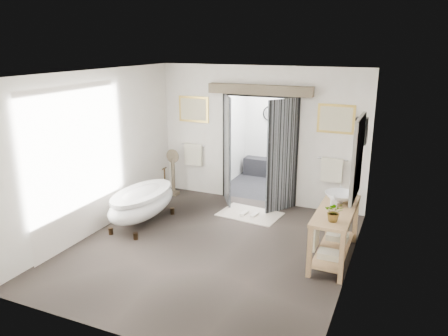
% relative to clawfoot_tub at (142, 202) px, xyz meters
% --- Properties ---
extents(ground_plane, '(5.00, 5.00, 0.00)m').
position_rel_clawfoot_tub_xyz_m(ground_plane, '(1.61, -0.41, -0.44)').
color(ground_plane, '#423933').
extents(room_shell, '(4.52, 5.02, 2.91)m').
position_rel_clawfoot_tub_xyz_m(room_shell, '(1.57, -0.53, 1.42)').
color(room_shell, white).
rests_on(room_shell, ground_plane).
extents(shower_room, '(2.22, 2.01, 2.51)m').
position_rel_clawfoot_tub_xyz_m(shower_room, '(1.61, 3.58, 0.47)').
color(shower_room, black).
rests_on(shower_room, ground_plane).
extents(back_wall_dressing, '(3.82, 0.75, 2.52)m').
position_rel_clawfoot_tub_xyz_m(back_wall_dressing, '(1.61, 1.90, 1.13)').
color(back_wall_dressing, black).
rests_on(back_wall_dressing, ground_plane).
extents(clawfoot_tub, '(0.81, 1.82, 0.89)m').
position_rel_clawfoot_tub_xyz_m(clawfoot_tub, '(0.00, 0.00, 0.00)').
color(clawfoot_tub, black).
rests_on(clawfoot_tub, ground_plane).
extents(vanity, '(0.57, 1.60, 0.85)m').
position_rel_clawfoot_tub_xyz_m(vanity, '(3.56, 0.05, 0.07)').
color(vanity, tan).
rests_on(vanity, ground_plane).
extents(pedestal_mirror, '(0.31, 0.20, 1.06)m').
position_rel_clawfoot_tub_xyz_m(pedestal_mirror, '(-0.29, 1.68, 0.02)').
color(pedestal_mirror, brown).
rests_on(pedestal_mirror, ground_plane).
extents(rug, '(1.28, 0.92, 0.01)m').
position_rel_clawfoot_tub_xyz_m(rug, '(1.72, 1.24, -0.43)').
color(rug, beige).
rests_on(rug, ground_plane).
extents(slippers, '(0.34, 0.25, 0.05)m').
position_rel_clawfoot_tub_xyz_m(slippers, '(1.73, 1.18, -0.40)').
color(slippers, beige).
rests_on(slippers, rug).
extents(basin, '(0.57, 0.57, 0.17)m').
position_rel_clawfoot_tub_xyz_m(basin, '(3.59, 0.35, 0.50)').
color(basin, white).
rests_on(basin, vanity).
extents(plant, '(0.29, 0.26, 0.30)m').
position_rel_clawfoot_tub_xyz_m(plant, '(3.63, -0.47, 0.57)').
color(plant, gray).
rests_on(plant, vanity).
extents(soap_bottle_a, '(0.12, 0.12, 0.20)m').
position_rel_clawfoot_tub_xyz_m(soap_bottle_a, '(3.53, 0.12, 0.51)').
color(soap_bottle_a, gray).
rests_on(soap_bottle_a, vanity).
extents(soap_bottle_b, '(0.15, 0.15, 0.16)m').
position_rel_clawfoot_tub_xyz_m(soap_bottle_b, '(3.53, 0.76, 0.50)').
color(soap_bottle_b, gray).
rests_on(soap_bottle_b, vanity).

